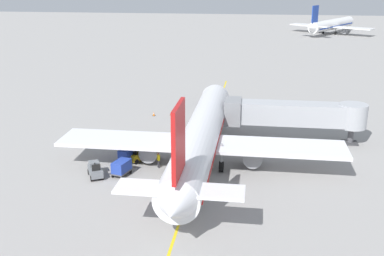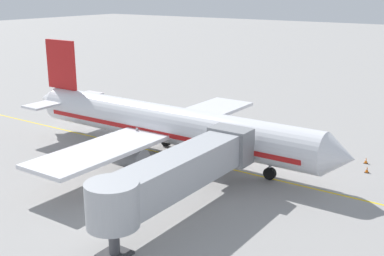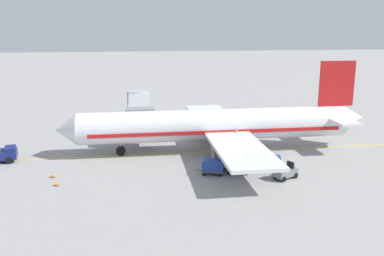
# 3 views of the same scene
# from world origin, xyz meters

# --- Properties ---
(ground_plane) EXTENTS (400.00, 400.00, 0.00)m
(ground_plane) POSITION_xyz_m (0.00, 0.00, 0.00)
(ground_plane) COLOR gray
(gate_lead_in_line) EXTENTS (0.24, 80.00, 0.01)m
(gate_lead_in_line) POSITION_xyz_m (0.00, 0.00, 0.00)
(gate_lead_in_line) COLOR gold
(gate_lead_in_line) RESTS_ON ground
(parked_airliner) EXTENTS (30.03, 37.22, 10.63)m
(parked_airliner) POSITION_xyz_m (0.26, -2.17, 3.19)
(parked_airliner) COLOR silver
(parked_airliner) RESTS_ON ground
(jet_bridge) EXTENTS (16.92, 3.50, 4.98)m
(jet_bridge) POSITION_xyz_m (10.48, 6.91, 3.46)
(jet_bridge) COLOR #A8AAAF
(jet_bridge) RESTS_ON ground
(baggage_tug_lead) EXTENTS (2.24, 2.77, 1.62)m
(baggage_tug_lead) POSITION_xyz_m (-9.93, -6.92, 0.71)
(baggage_tug_lead) COLOR slate
(baggage_tug_lead) RESTS_ON ground
(baggage_tug_trailing) EXTENTS (2.37, 2.75, 1.62)m
(baggage_tug_trailing) POSITION_xyz_m (-6.59, -2.02, 0.71)
(baggage_tug_trailing) COLOR gold
(baggage_tug_trailing) RESTS_ON ground
(baggage_cart_front) EXTENTS (1.84, 2.98, 1.58)m
(baggage_cart_front) POSITION_xyz_m (-7.78, -0.07, 0.95)
(baggage_cart_front) COLOR #4C4C51
(baggage_cart_front) RESTS_ON ground
(baggage_cart_second_in_train) EXTENTS (1.84, 2.98, 1.58)m
(baggage_cart_second_in_train) POSITION_xyz_m (-7.71, -2.74, 0.95)
(baggage_cart_second_in_train) COLOR #4C4C51
(baggage_cart_second_in_train) RESTS_ON ground
(baggage_cart_third_in_train) EXTENTS (1.84, 2.98, 1.58)m
(baggage_cart_third_in_train) POSITION_xyz_m (-7.38, -6.24, 0.95)
(baggage_cart_third_in_train) COLOR #4C4C51
(baggage_cart_third_in_train) RESTS_ON ground
(ground_crew_wing_walker) EXTENTS (0.50, 0.64, 1.69)m
(ground_crew_wing_walker) POSITION_xyz_m (-4.10, -3.70, 0.95)
(ground_crew_wing_walker) COLOR #232328
(ground_crew_wing_walker) RESTS_ON ground
(safety_cone_nose_left) EXTENTS (0.36, 0.36, 0.59)m
(safety_cone_nose_left) POSITION_xyz_m (-6.31, 15.89, 0.29)
(safety_cone_nose_left) COLOR black
(safety_cone_nose_left) RESTS_ON ground
(safety_cone_nose_right) EXTENTS (0.36, 0.36, 0.59)m
(safety_cone_nose_right) POSITION_xyz_m (-8.73, 15.12, 0.29)
(safety_cone_nose_right) COLOR black
(safety_cone_nose_right) RESTS_ON ground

